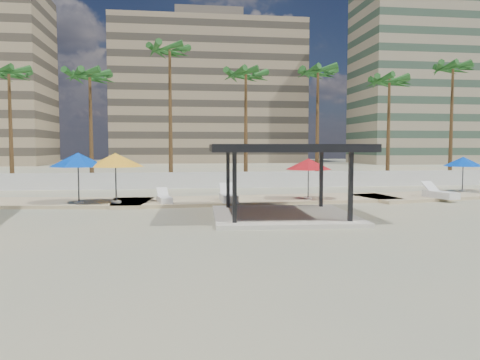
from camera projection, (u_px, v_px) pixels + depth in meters
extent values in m
plane|color=tan|center=(239.00, 222.00, 19.25)|extent=(200.00, 200.00, 0.00)
cube|color=#C6B284|center=(258.00, 200.00, 26.44)|extent=(16.24, 5.11, 0.24)
cube|color=#C6B284|center=(470.00, 194.00, 29.80)|extent=(16.49, 7.75, 0.24)
cube|color=silver|center=(211.00, 180.00, 35.03)|extent=(56.00, 0.30, 1.20)
cube|color=#847259|center=(208.00, 94.00, 95.92)|extent=(38.00, 16.00, 28.00)
cube|color=#595147|center=(208.00, 18.00, 94.86)|extent=(13.30, 9.60, 2.40)
cube|color=gray|center=(441.00, 75.00, 89.75)|extent=(32.00, 15.00, 34.00)
cube|color=beige|center=(283.00, 216.00, 20.33)|extent=(6.29, 6.29, 0.18)
cube|color=black|center=(234.00, 187.00, 17.79)|extent=(0.17, 0.17, 2.72)
cube|color=black|center=(228.00, 179.00, 22.30)|extent=(0.17, 0.17, 2.72)
cube|color=black|center=(351.00, 186.00, 18.16)|extent=(0.17, 0.17, 2.72)
cube|color=black|center=(321.00, 179.00, 22.66)|extent=(0.17, 0.17, 2.72)
cube|color=brown|center=(283.00, 148.00, 20.12)|extent=(6.48, 6.48, 0.25)
cube|color=black|center=(298.00, 148.00, 17.06)|extent=(6.25, 0.45, 0.31)
cube|color=black|center=(273.00, 148.00, 23.19)|extent=(6.25, 0.45, 0.31)
cube|color=black|center=(212.00, 148.00, 19.88)|extent=(0.45, 6.25, 0.31)
cube|color=black|center=(353.00, 148.00, 20.37)|extent=(0.45, 6.25, 0.31)
cylinder|color=beige|center=(116.00, 202.00, 24.21)|extent=(0.50, 0.50, 0.12)
cylinder|color=#262628|center=(116.00, 180.00, 24.13)|extent=(0.07, 0.07, 2.40)
cone|color=#FFAE23|center=(115.00, 160.00, 24.06)|extent=(2.91, 2.91, 0.70)
cylinder|color=beige|center=(308.00, 198.00, 25.89)|extent=(0.44, 0.44, 0.11)
cylinder|color=#262628|center=(308.00, 180.00, 25.82)|extent=(0.06, 0.06, 2.11)
cone|color=#B41219|center=(308.00, 164.00, 25.76)|extent=(3.19, 3.19, 0.61)
cylinder|color=beige|center=(462.00, 191.00, 30.47)|extent=(0.44, 0.44, 0.11)
cylinder|color=#262628|center=(463.00, 175.00, 30.40)|extent=(0.06, 0.06, 2.11)
cone|color=#013DC3|center=(463.00, 161.00, 30.34)|extent=(2.82, 2.82, 0.62)
cylinder|color=beige|center=(79.00, 202.00, 23.96)|extent=(0.50, 0.50, 0.12)
cylinder|color=#262628|center=(78.00, 180.00, 23.88)|extent=(0.07, 0.07, 2.42)
cone|color=#013DC3|center=(78.00, 160.00, 23.81)|extent=(3.57, 3.57, 0.71)
cube|color=white|center=(165.00, 200.00, 24.54)|extent=(0.92, 1.84, 0.25)
cube|color=white|center=(165.00, 197.00, 24.53)|extent=(0.92, 1.84, 0.05)
cube|color=white|center=(162.00, 192.00, 25.16)|extent=(0.68, 0.70, 0.45)
cube|color=white|center=(228.00, 198.00, 24.99)|extent=(0.81, 2.27, 0.32)
cube|color=white|center=(228.00, 195.00, 24.98)|extent=(0.81, 2.27, 0.07)
cube|color=white|center=(227.00, 188.00, 25.83)|extent=(0.75, 0.79, 0.57)
cube|color=white|center=(440.00, 195.00, 26.62)|extent=(1.20, 2.31, 0.31)
cube|color=white|center=(440.00, 192.00, 26.61)|extent=(1.20, 2.31, 0.07)
cube|color=white|center=(430.00, 186.00, 27.40)|extent=(0.86, 0.89, 0.56)
cone|color=brown|center=(11.00, 129.00, 35.42)|extent=(0.36, 0.36, 8.84)
ellipsoid|color=#1E521D|center=(9.00, 74.00, 35.13)|extent=(3.00, 3.00, 1.80)
cone|color=brown|center=(91.00, 131.00, 35.64)|extent=(0.36, 0.36, 8.66)
ellipsoid|color=#1E521D|center=(90.00, 77.00, 35.35)|extent=(3.00, 3.00, 1.80)
cone|color=brown|center=(170.00, 117.00, 37.15)|extent=(0.36, 0.36, 10.90)
ellipsoid|color=#1E521D|center=(170.00, 51.00, 36.79)|extent=(3.00, 3.00, 1.80)
cone|color=brown|center=(246.00, 129.00, 37.53)|extent=(0.36, 0.36, 9.03)
ellipsoid|color=#1E521D|center=(246.00, 75.00, 37.23)|extent=(3.00, 3.00, 1.80)
cone|color=brown|center=(317.00, 128.00, 38.52)|extent=(0.36, 0.36, 9.38)
ellipsoid|color=#1E521D|center=(318.00, 73.00, 38.21)|extent=(3.00, 3.00, 1.80)
cone|color=brown|center=(388.00, 132.00, 38.95)|extent=(0.36, 0.36, 8.72)
ellipsoid|color=#1E521D|center=(389.00, 82.00, 38.67)|extent=(3.00, 3.00, 1.80)
cone|color=brown|center=(451.00, 125.00, 40.31)|extent=(0.36, 0.36, 10.04)
ellipsoid|color=#1E521D|center=(453.00, 69.00, 39.97)|extent=(3.00, 3.00, 1.80)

